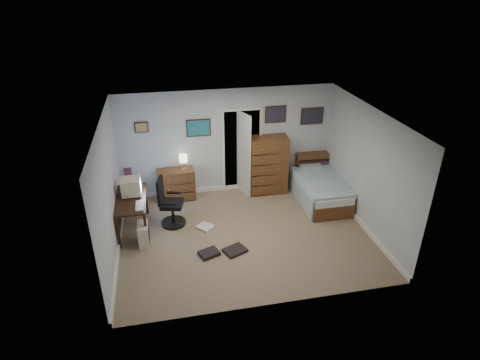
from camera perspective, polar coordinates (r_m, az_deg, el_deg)
name	(u,v)px	position (r m, az deg, el deg)	size (l,w,h in m)	color
floor	(245,235)	(8.26, 0.67, -7.78)	(5.00, 4.00, 0.02)	gray
computer_desk	(127,206)	(8.40, -15.74, -3.59)	(0.60, 1.29, 0.74)	black
crt_monitor	(131,187)	(8.35, -15.23, -0.92)	(0.39, 0.36, 0.36)	beige
keyboard	(140,206)	(7.98, -14.09, -3.55)	(0.15, 0.40, 0.02)	beige
pc_tower	(144,234)	(8.09, -13.54, -7.50)	(0.21, 0.42, 0.45)	beige
office_chair	(169,207)	(8.49, -10.00, -3.81)	(0.62, 0.62, 1.07)	black
media_stack	(130,183)	(9.69, -15.44, -0.41)	(0.16, 0.16, 0.80)	maroon
low_dresser	(176,184)	(9.46, -9.04, -0.63)	(0.83, 0.42, 0.74)	brown
table_lamp	(183,159)	(9.19, -8.08, 3.00)	(0.20, 0.20, 0.36)	gold
doorway	(239,146)	(9.81, -0.11, 4.83)	(0.96, 1.12, 2.05)	black
tall_dresser	(267,165)	(9.59, 3.87, 2.19)	(0.94, 0.55, 1.38)	brown
headboard_bookcase	(314,168)	(10.17, 10.43, 1.74)	(0.93, 0.27, 0.83)	brown
bed	(319,189)	(9.49, 11.14, -1.28)	(1.01, 1.86, 0.61)	brown
wall_posters	(251,120)	(9.32, 1.60, 8.50)	(4.38, 0.04, 0.60)	#331E11
floor_clutter	(218,246)	(7.89, -3.13, -9.36)	(0.97, 1.36, 0.07)	silver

